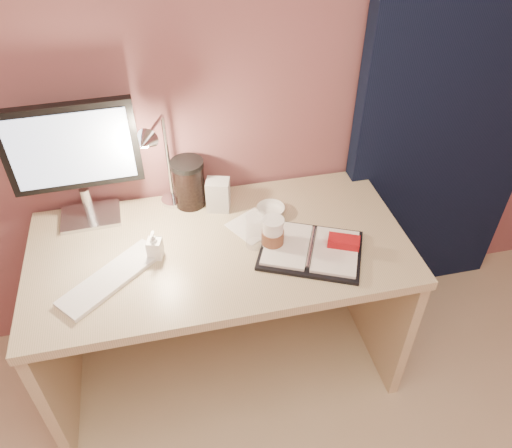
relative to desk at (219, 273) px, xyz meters
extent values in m
plane|color=#95565E|center=(0.00, 0.30, 0.75)|extent=(3.50, 0.00, 3.50)
cube|color=black|center=(1.05, 0.24, 0.60)|extent=(0.85, 0.08, 2.20)
cube|color=#CDB791|center=(0.00, -0.07, 0.21)|extent=(1.40, 0.70, 0.04)
cube|color=#CDB791|center=(-0.68, -0.07, -0.16)|extent=(0.04, 0.66, 0.69)
cube|color=#CDB791|center=(0.68, -0.07, -0.16)|extent=(0.04, 0.66, 0.69)
cube|color=#CDB791|center=(0.00, 0.26, -0.10)|extent=(1.32, 0.03, 0.55)
cube|color=silver|center=(-0.47, 0.19, 0.23)|extent=(0.23, 0.17, 0.02)
cylinder|color=silver|center=(-0.47, 0.19, 0.30)|extent=(0.04, 0.04, 0.12)
cube|color=black|center=(-0.47, 0.19, 0.56)|extent=(0.46, 0.05, 0.33)
cube|color=#BBD6FF|center=(-0.47, 0.16, 0.56)|extent=(0.41, 0.02, 0.28)
cube|color=white|center=(-0.39, -0.16, 0.23)|extent=(0.37, 0.34, 0.02)
cube|color=black|center=(0.32, -0.18, 0.23)|extent=(0.44, 0.40, 0.01)
cube|color=white|center=(0.24, -0.15, 0.25)|extent=(0.24, 0.28, 0.01)
cube|color=white|center=(0.40, -0.22, 0.25)|extent=(0.24, 0.28, 0.01)
cube|color=red|center=(0.44, -0.20, 0.27)|extent=(0.13, 0.10, 0.03)
cube|color=white|center=(0.14, 0.00, 0.23)|extent=(0.22, 0.22, 0.00)
cylinder|color=white|center=(0.19, -0.13, 0.29)|extent=(0.07, 0.07, 0.12)
cylinder|color=brown|center=(0.19, -0.13, 0.28)|extent=(0.08, 0.08, 0.05)
cylinder|color=white|center=(0.19, -0.13, 0.35)|extent=(0.08, 0.08, 0.01)
cylinder|color=white|center=(0.13, -0.10, 0.29)|extent=(0.08, 0.08, 0.13)
imported|color=silver|center=(0.23, 0.06, 0.24)|extent=(0.14, 0.14, 0.04)
imported|color=white|center=(-0.23, -0.08, 0.28)|extent=(0.06, 0.06, 0.11)
cylinder|color=black|center=(-0.07, 0.20, 0.32)|extent=(0.13, 0.13, 0.18)
cube|color=silver|center=(0.03, 0.14, 0.29)|extent=(0.11, 0.09, 0.13)
cylinder|color=silver|center=(-0.14, 0.23, 0.23)|extent=(0.10, 0.10, 0.02)
cylinder|color=silver|center=(-0.14, 0.23, 0.43)|extent=(0.02, 0.02, 0.37)
cone|color=silver|center=(-0.07, 0.07, 0.61)|extent=(0.10, 0.09, 0.08)
camera|label=1|loc=(-0.17, -1.43, 1.49)|focal=35.00mm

